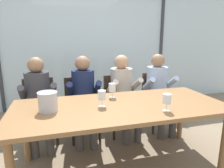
{
  "coord_description": "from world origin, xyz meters",
  "views": [
    {
      "loc": [
        -0.64,
        -1.94,
        1.45
      ],
      "look_at": [
        0.0,
        0.35,
        0.89
      ],
      "focal_mm": 32.14,
      "sensor_mm": 36.0,
      "label": 1
    }
  ],
  "objects_px": {
    "dining_table": "(121,111)",
    "person_pale_blue_shirt": "(159,88)",
    "wine_glass_near_bucket": "(167,100)",
    "person_charcoal_jacket": "(38,96)",
    "wine_glass_by_left_taster": "(112,88)",
    "chair_near_curtain": "(40,105)",
    "chair_right_of_center": "(157,96)",
    "chair_center": "(119,99)",
    "person_navy_polo": "(84,93)",
    "chair_left_of_center": "(81,102)",
    "wine_glass_center_pour": "(102,95)",
    "person_beige_jumper": "(123,90)",
    "ice_bucket_primary": "(48,101)"
  },
  "relations": [
    {
      "from": "ice_bucket_primary",
      "to": "wine_glass_near_bucket",
      "type": "xyz_separation_m",
      "value": [
        1.11,
        -0.31,
        0.02
      ]
    },
    {
      "from": "chair_center",
      "to": "wine_glass_near_bucket",
      "type": "xyz_separation_m",
      "value": [
        0.11,
        -1.18,
        0.35
      ]
    },
    {
      "from": "dining_table",
      "to": "chair_left_of_center",
      "type": "bearing_deg",
      "value": 110.18
    },
    {
      "from": "chair_right_of_center",
      "to": "person_pale_blue_shirt",
      "type": "height_order",
      "value": "person_pale_blue_shirt"
    },
    {
      "from": "chair_near_curtain",
      "to": "chair_right_of_center",
      "type": "distance_m",
      "value": 1.81
    },
    {
      "from": "chair_left_of_center",
      "to": "chair_center",
      "type": "bearing_deg",
      "value": -7.27
    },
    {
      "from": "dining_table",
      "to": "person_navy_polo",
      "type": "relative_size",
      "value": 1.9
    },
    {
      "from": "chair_center",
      "to": "person_pale_blue_shirt",
      "type": "relative_size",
      "value": 0.73
    },
    {
      "from": "chair_near_curtain",
      "to": "wine_glass_center_pour",
      "type": "distance_m",
      "value": 1.22
    },
    {
      "from": "ice_bucket_primary",
      "to": "chair_left_of_center",
      "type": "bearing_deg",
      "value": 64.74
    },
    {
      "from": "chair_center",
      "to": "person_beige_jumper",
      "type": "xyz_separation_m",
      "value": [
        0.03,
        -0.12,
        0.17
      ]
    },
    {
      "from": "dining_table",
      "to": "chair_left_of_center",
      "type": "relative_size",
      "value": 2.6
    },
    {
      "from": "chair_center",
      "to": "person_navy_polo",
      "type": "height_order",
      "value": "person_navy_polo"
    },
    {
      "from": "wine_glass_by_left_taster",
      "to": "wine_glass_center_pour",
      "type": "xyz_separation_m",
      "value": [
        -0.19,
        -0.28,
        0.0
      ]
    },
    {
      "from": "dining_table",
      "to": "ice_bucket_primary",
      "type": "height_order",
      "value": "ice_bucket_primary"
    },
    {
      "from": "person_beige_jumper",
      "to": "wine_glass_center_pour",
      "type": "bearing_deg",
      "value": -127.94
    },
    {
      "from": "person_beige_jumper",
      "to": "wine_glass_center_pour",
      "type": "height_order",
      "value": "person_beige_jumper"
    },
    {
      "from": "person_pale_blue_shirt",
      "to": "wine_glass_near_bucket",
      "type": "height_order",
      "value": "person_pale_blue_shirt"
    },
    {
      "from": "chair_near_curtain",
      "to": "wine_glass_near_bucket",
      "type": "xyz_separation_m",
      "value": [
        1.27,
        -1.23,
        0.35
      ]
    },
    {
      "from": "chair_center",
      "to": "person_navy_polo",
      "type": "bearing_deg",
      "value": -172.62
    },
    {
      "from": "person_navy_polo",
      "to": "person_pale_blue_shirt",
      "type": "xyz_separation_m",
      "value": [
        1.16,
        -0.0,
        0.0
      ]
    },
    {
      "from": "chair_right_of_center",
      "to": "ice_bucket_primary",
      "type": "height_order",
      "value": "ice_bucket_primary"
    },
    {
      "from": "person_charcoal_jacket",
      "to": "wine_glass_by_left_taster",
      "type": "height_order",
      "value": "person_charcoal_jacket"
    },
    {
      "from": "person_beige_jumper",
      "to": "chair_center",
      "type": "bearing_deg",
      "value": 97.04
    },
    {
      "from": "chair_right_of_center",
      "to": "wine_glass_by_left_taster",
      "type": "height_order",
      "value": "wine_glass_by_left_taster"
    },
    {
      "from": "ice_bucket_primary",
      "to": "wine_glass_center_pour",
      "type": "height_order",
      "value": "ice_bucket_primary"
    },
    {
      "from": "person_charcoal_jacket",
      "to": "chair_near_curtain",
      "type": "bearing_deg",
      "value": 87.57
    },
    {
      "from": "person_charcoal_jacket",
      "to": "chair_right_of_center",
      "type": "bearing_deg",
      "value": -1.02
    },
    {
      "from": "chair_right_of_center",
      "to": "wine_glass_near_bucket",
      "type": "relative_size",
      "value": 5.03
    },
    {
      "from": "chair_left_of_center",
      "to": "wine_glass_by_left_taster",
      "type": "xyz_separation_m",
      "value": [
        0.31,
        -0.61,
        0.35
      ]
    },
    {
      "from": "person_charcoal_jacket",
      "to": "wine_glass_center_pour",
      "type": "xyz_separation_m",
      "value": [
        0.69,
        -0.77,
        0.18
      ]
    },
    {
      "from": "ice_bucket_primary",
      "to": "person_beige_jumper",
      "type": "bearing_deg",
      "value": 36.34
    },
    {
      "from": "chair_left_of_center",
      "to": "chair_right_of_center",
      "type": "xyz_separation_m",
      "value": [
        1.24,
        0.01,
        0.0
      ]
    },
    {
      "from": "chair_right_of_center",
      "to": "person_beige_jumper",
      "type": "distance_m",
      "value": 0.66
    },
    {
      "from": "chair_center",
      "to": "wine_glass_near_bucket",
      "type": "distance_m",
      "value": 1.24
    },
    {
      "from": "person_beige_jumper",
      "to": "wine_glass_near_bucket",
      "type": "xyz_separation_m",
      "value": [
        0.08,
        -1.06,
        0.17
      ]
    },
    {
      "from": "dining_table",
      "to": "person_pale_blue_shirt",
      "type": "relative_size",
      "value": 1.9
    },
    {
      "from": "chair_left_of_center",
      "to": "ice_bucket_primary",
      "type": "bearing_deg",
      "value": -122.46
    },
    {
      "from": "person_navy_polo",
      "to": "person_beige_jumper",
      "type": "bearing_deg",
      "value": 3.54
    },
    {
      "from": "chair_center",
      "to": "person_charcoal_jacket",
      "type": "height_order",
      "value": "person_charcoal_jacket"
    },
    {
      "from": "person_navy_polo",
      "to": "wine_glass_by_left_taster",
      "type": "distance_m",
      "value": 0.59
    },
    {
      "from": "person_beige_jumper",
      "to": "ice_bucket_primary",
      "type": "xyz_separation_m",
      "value": [
        -1.03,
        -0.76,
        0.16
      ]
    },
    {
      "from": "person_beige_jumper",
      "to": "ice_bucket_primary",
      "type": "relative_size",
      "value": 6.1
    },
    {
      "from": "wine_glass_center_pour",
      "to": "chair_center",
      "type": "bearing_deg",
      "value": 62.13
    },
    {
      "from": "person_navy_polo",
      "to": "wine_glass_center_pour",
      "type": "xyz_separation_m",
      "value": [
        0.09,
        -0.77,
        0.18
      ]
    },
    {
      "from": "chair_center",
      "to": "wine_glass_by_left_taster",
      "type": "relative_size",
      "value": 5.03
    },
    {
      "from": "chair_near_curtain",
      "to": "chair_left_of_center",
      "type": "bearing_deg",
      "value": -9.79
    },
    {
      "from": "chair_right_of_center",
      "to": "wine_glass_near_bucket",
      "type": "bearing_deg",
      "value": -114.96
    },
    {
      "from": "chair_near_curtain",
      "to": "chair_center",
      "type": "bearing_deg",
      "value": -7.45
    },
    {
      "from": "chair_near_curtain",
      "to": "chair_center",
      "type": "height_order",
      "value": "same"
    }
  ]
}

